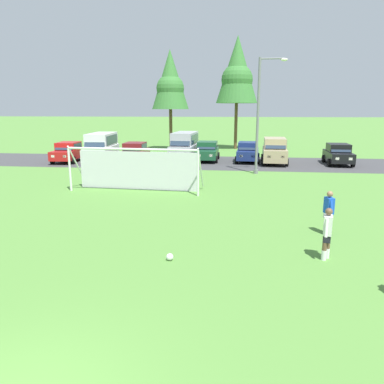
# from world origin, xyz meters

# --- Properties ---
(ground_plane) EXTENTS (400.00, 400.00, 0.00)m
(ground_plane) POSITION_xyz_m (0.00, 15.00, 0.00)
(ground_plane) COLOR #518438
(parking_lot_strip) EXTENTS (52.00, 8.40, 0.01)m
(parking_lot_strip) POSITION_xyz_m (0.00, 27.42, 0.00)
(parking_lot_strip) COLOR #3D3D3F
(parking_lot_strip) RESTS_ON ground
(soccer_ball) EXTENTS (0.22, 0.22, 0.22)m
(soccer_ball) POSITION_xyz_m (1.40, 6.10, 0.11)
(soccer_ball) COLOR white
(soccer_ball) RESTS_ON ground
(soccer_goal) EXTENTS (7.51, 2.32, 2.57)m
(soccer_goal) POSITION_xyz_m (-2.27, 15.73, 1.29)
(soccer_goal) COLOR white
(soccer_goal) RESTS_ON ground
(player_striker_near) EXTENTS (0.32, 0.71, 1.64)m
(player_striker_near) POSITION_xyz_m (6.17, 6.79, 0.82)
(player_striker_near) COLOR brown
(player_striker_near) RESTS_ON ground
(player_midfield_center) EXTENTS (0.33, 0.75, 1.64)m
(player_midfield_center) POSITION_xyz_m (6.77, 9.22, 0.82)
(player_midfield_center) COLOR #936B4C
(player_midfield_center) RESTS_ON ground
(parked_car_slot_far_left) EXTENTS (2.26, 4.32, 1.72)m
(parked_car_slot_far_left) POSITION_xyz_m (-11.33, 26.29, 0.88)
(parked_car_slot_far_left) COLOR red
(parked_car_slot_far_left) RESTS_ON ground
(parked_car_slot_left) EXTENTS (2.46, 4.93, 2.52)m
(parked_car_slot_left) POSITION_xyz_m (-8.31, 26.42, 1.34)
(parked_car_slot_left) COLOR silver
(parked_car_slot_left) RESTS_ON ground
(parked_car_slot_center_left) EXTENTS (2.09, 4.23, 1.72)m
(parked_car_slot_center_left) POSITION_xyz_m (-5.43, 26.62, 0.88)
(parked_car_slot_center_left) COLOR maroon
(parked_car_slot_center_left) RESTS_ON ground
(parked_car_slot_center) EXTENTS (2.40, 4.90, 2.52)m
(parked_car_slot_center) POSITION_xyz_m (-1.32, 28.46, 1.34)
(parked_car_slot_center) COLOR #B2B2BC
(parked_car_slot_center) RESTS_ON ground
(parked_car_slot_center_right) EXTENTS (2.07, 4.22, 1.72)m
(parked_car_slot_center_right) POSITION_xyz_m (0.73, 28.36, 0.88)
(parked_car_slot_center_right) COLOR #194C2D
(parked_car_slot_center_right) RESTS_ON ground
(parked_car_slot_right) EXTENTS (2.22, 4.29, 1.72)m
(parked_car_slot_right) POSITION_xyz_m (4.33, 28.28, 0.88)
(parked_car_slot_right) COLOR navy
(parked_car_slot_right) RESTS_ON ground
(parked_car_slot_far_right) EXTENTS (2.30, 4.69, 2.16)m
(parked_car_slot_far_right) POSITION_xyz_m (6.53, 27.44, 1.11)
(parked_car_slot_far_right) COLOR tan
(parked_car_slot_far_right) RESTS_ON ground
(parked_car_slot_end) EXTENTS (2.18, 4.27, 1.72)m
(parked_car_slot_end) POSITION_xyz_m (11.78, 27.55, 0.88)
(parked_car_slot_end) COLOR black
(parked_car_slot_end) RESTS_ON ground
(tree_left_edge) EXTENTS (4.08, 4.08, 10.87)m
(tree_left_edge) POSITION_xyz_m (-4.10, 36.95, 7.47)
(tree_left_edge) COLOR brown
(tree_left_edge) RESTS_ON ground
(tree_mid_left) EXTENTS (4.69, 4.69, 12.50)m
(tree_mid_left) POSITION_xyz_m (3.16, 39.02, 8.60)
(tree_mid_left) COLOR brown
(tree_mid_left) RESTS_ON ground
(street_lamp) EXTENTS (2.00, 0.32, 7.97)m
(street_lamp) POSITION_xyz_m (4.92, 22.21, 4.12)
(street_lamp) COLOR slate
(street_lamp) RESTS_ON ground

